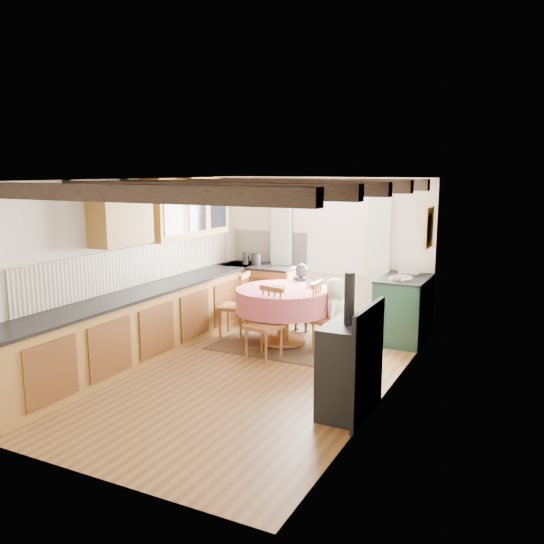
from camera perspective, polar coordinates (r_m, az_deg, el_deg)
The scene contains 40 objects.
floor at distance 7.30m, azimuth -2.85°, elevation -9.93°, with size 3.60×5.50×0.00m, color brown.
ceiling at distance 6.86m, azimuth -3.03°, elevation 9.25°, with size 3.60×5.50×0.00m, color white.
wall_back at distance 9.44m, azimuth 5.30°, elevation 2.18°, with size 3.60×0.00×2.40m, color silver.
wall_front at distance 4.85m, azimuth -19.22°, elevation -6.11°, with size 3.60×0.00×2.40m, color silver.
wall_left at distance 8.01m, azimuth -14.22°, elevation 0.47°, with size 0.00×5.50×2.40m, color silver.
wall_right at distance 6.31m, azimuth 11.46°, elevation -2.01°, with size 0.00×5.50×2.40m, color silver.
beam_a at distance 5.21m, azimuth -14.02°, elevation 7.67°, with size 3.60×0.16×0.16m, color #3A291E.
beam_b at distance 6.01m, azimuth -7.77°, elevation 8.18°, with size 3.60×0.16×0.16m, color #3A291E.
beam_c at distance 6.86m, azimuth -3.02°, elevation 8.50°, with size 3.60×0.16×0.16m, color #3A291E.
beam_d at distance 7.74m, azimuth 0.67°, elevation 8.71°, with size 3.60×0.16×0.16m, color #3A291E.
beam_e at distance 8.65m, azimuth 3.60°, elevation 8.86°, with size 3.60×0.16×0.16m, color #3A291E.
splash_left at distance 8.22m, azimuth -12.76°, elevation 0.77°, with size 0.02×4.50×0.55m, color beige.
splash_back at distance 9.82m, azimuth -0.19°, elevation 2.54°, with size 1.40×0.02×0.55m, color beige.
base_cabinet_left at distance 7.98m, azimuth -12.34°, elevation -5.08°, with size 0.60×5.30×0.88m, color #9D6A24.
base_cabinet_back at distance 9.73m, azimuth -1.19°, elevation -2.08°, with size 1.30×0.60×0.88m, color #9D6A24.
worktop_left at distance 7.86m, azimuth -12.36°, elevation -1.86°, with size 0.64×5.30×0.04m, color black.
worktop_back at distance 9.63m, azimuth -1.25°, elevation 0.58°, with size 1.30×0.64×0.04m, color black.
wall_cabinet_glass at distance 8.76m, azimuth -8.45°, elevation 6.43°, with size 0.34×1.80×0.90m, color #9D6A24.
wall_cabinet_solid at distance 7.59m, azimuth -14.96°, elevation 5.24°, with size 0.34×0.90×0.70m, color #9D6A24.
window_frame at distance 9.34m, azimuth 5.88°, elevation 4.56°, with size 1.34×0.03×1.54m, color white.
window_pane at distance 9.35m, azimuth 5.89°, elevation 4.56°, with size 1.20×0.01×1.40m, color white.
curtain_left at distance 9.66m, azimuth 0.93°, elevation 1.81°, with size 0.35×0.10×2.10m, color beige.
curtain_right at distance 9.06m, azimuth 10.66°, elevation 1.07°, with size 0.35×0.10×2.10m, color beige.
curtain_rod at distance 9.22m, azimuth 5.76°, elevation 8.23°, with size 0.03×0.03×2.00m, color black.
wall_picture at distance 8.46m, azimuth 15.50°, elevation 4.33°, with size 0.04×0.50×0.60m, color gold.
wall_plate at distance 9.03m, azimuth 11.53°, elevation 4.85°, with size 0.30×0.30×0.02m, color silver.
rug at distance 8.38m, azimuth 1.11°, elevation -7.20°, with size 1.87×1.45×0.01m, color black.
dining_table at distance 8.26m, azimuth 1.12°, elevation -4.50°, with size 1.37×1.37×0.83m, color #BF6480, non-canonical shape.
chair_near at distance 7.60m, azimuth -0.84°, elevation -5.23°, with size 0.42×0.44×0.97m, color brown, non-canonical shape.
chair_left at distance 8.67m, azimuth -3.84°, elevation -3.26°, with size 0.42×0.44×0.99m, color brown, non-canonical shape.
chair_right at distance 7.95m, azimuth 5.68°, elevation -4.55°, with size 0.42×0.44×0.99m, color brown, non-canonical shape.
aga_range at distance 8.66m, azimuth 13.08°, elevation -3.57°, with size 0.69×1.06×0.98m, color #1A392B, non-canonical shape.
cast_iron_stove at distance 5.92m, azimuth 7.67°, elevation -7.20°, with size 0.45×0.75×1.50m, color black, non-canonical shape.
child_far at distance 8.87m, azimuth 2.97°, elevation -2.60°, with size 0.40×0.26×1.10m, color #2C3245.
child_right at distance 8.01m, azimuth 6.36°, elevation -4.25°, with size 0.51×0.33×1.04m, color white.
bowl_a at distance 8.11m, azimuth 0.33°, elevation -1.60°, with size 0.20×0.20×0.05m, color silver.
bowl_b at distance 8.03m, azimuth 0.78°, elevation -1.69°, with size 0.18×0.18×0.06m, color silver.
cup at distance 8.27m, azimuth 3.72°, elevation -1.27°, with size 0.09×0.09×0.08m, color silver.
canister_tall at distance 9.69m, azimuth -2.64°, elevation 1.39°, with size 0.12×0.12×0.21m, color #262628.
canister_wide at distance 9.64m, azimuth -1.58°, elevation 1.30°, with size 0.18×0.18×0.20m, color #262628.
Camera 1 is at (3.38, -5.96, 2.52)m, focal length 37.47 mm.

